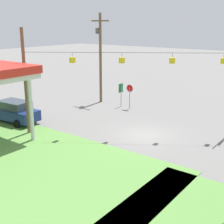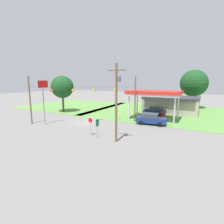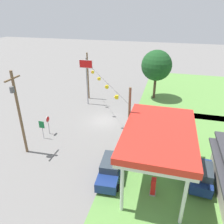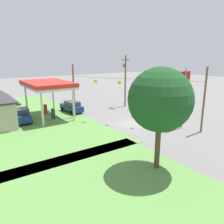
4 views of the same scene
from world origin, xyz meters
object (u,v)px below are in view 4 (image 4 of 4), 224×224
(fuel_pump_near, at_px, (53,114))
(utility_pole_main, at_px, (125,78))
(stop_sign_roadside, at_px, (138,101))
(stop_sign_overhead, at_px, (184,86))
(tree_west_verge, at_px, (160,100))
(car_at_pumps_front, at_px, (72,107))
(gas_station_canopy, at_px, (47,85))
(route_sign, at_px, (134,100))
(fuel_pump_far, at_px, (45,110))
(car_at_pumps_rear, at_px, (22,115))

(fuel_pump_near, xyz_separation_m, utility_pole_main, (0.99, -14.27, 4.44))
(fuel_pump_near, distance_m, stop_sign_roadside, 14.15)
(stop_sign_overhead, height_order, utility_pole_main, utility_pole_main)
(tree_west_verge, bearing_deg, car_at_pumps_front, -5.70)
(gas_station_canopy, distance_m, stop_sign_roadside, 14.95)
(stop_sign_overhead, relative_size, route_sign, 3.21)
(stop_sign_roadside, xyz_separation_m, stop_sign_overhead, (-10.26, 1.38, 3.70))
(utility_pole_main, bearing_deg, route_sign, 173.08)
(car_at_pumps_front, relative_size, stop_sign_overhead, 0.66)
(fuel_pump_near, distance_m, fuel_pump_far, 3.52)
(fuel_pump_far, distance_m, stop_sign_overhead, 21.50)
(gas_station_canopy, distance_m, stop_sign_overhead, 19.59)
(utility_pole_main, bearing_deg, car_at_pumps_rear, 89.55)
(gas_station_canopy, bearing_deg, stop_sign_roadside, -109.67)
(gas_station_canopy, height_order, stop_sign_roadside, gas_station_canopy)
(gas_station_canopy, xyz_separation_m, stop_sign_roadside, (-4.92, -13.76, -3.16))
(fuel_pump_near, bearing_deg, car_at_pumps_rear, 74.48)
(route_sign, bearing_deg, tree_west_verge, 145.02)
(gas_station_canopy, xyz_separation_m, fuel_pump_far, (1.76, -0.00, -4.19))
(utility_pole_main, bearing_deg, gas_station_canopy, 86.91)
(car_at_pumps_front, height_order, route_sign, route_sign)
(utility_pole_main, bearing_deg, fuel_pump_far, 79.94)
(fuel_pump_near, height_order, stop_sign_roadside, stop_sign_roadside)
(fuel_pump_far, bearing_deg, tree_west_verge, -175.09)
(gas_station_canopy, distance_m, utility_pole_main, 14.30)
(gas_station_canopy, height_order, car_at_pumps_front, gas_station_canopy)
(car_at_pumps_rear, height_order, tree_west_verge, tree_west_verge)
(gas_station_canopy, xyz_separation_m, tree_west_verge, (-20.84, -1.94, 0.86))
(car_at_pumps_rear, xyz_separation_m, tree_west_verge, (-20.21, -6.02, 4.82))
(fuel_pump_near, relative_size, stop_sign_overhead, 0.21)
(fuel_pump_far, relative_size, stop_sign_roadside, 0.66)
(car_at_pumps_front, distance_m, car_at_pumps_rear, 8.27)
(car_at_pumps_rear, relative_size, utility_pole_main, 0.47)
(stop_sign_roadside, distance_m, route_sign, 1.20)
(utility_pole_main, bearing_deg, stop_sign_roadside, 172.87)
(fuel_pump_near, height_order, fuel_pump_far, same)
(fuel_pump_near, bearing_deg, stop_sign_roadside, -102.92)
(stop_sign_roadside, relative_size, route_sign, 1.04)
(fuel_pump_near, xyz_separation_m, stop_sign_roadside, (-3.16, -13.75, 1.03))
(car_at_pumps_rear, relative_size, stop_sign_overhead, 0.57)
(gas_station_canopy, bearing_deg, car_at_pumps_rear, 98.76)
(gas_station_canopy, bearing_deg, fuel_pump_far, -0.05)
(stop_sign_roadside, bearing_deg, fuel_pump_far, -115.90)
(gas_station_canopy, relative_size, tree_west_verge, 1.14)
(car_at_pumps_rear, bearing_deg, route_sign, 85.23)
(car_at_pumps_front, height_order, utility_pole_main, utility_pole_main)
(fuel_pump_far, xyz_separation_m, stop_sign_overhead, (-16.94, -12.37, 4.73))
(gas_station_canopy, bearing_deg, fuel_pump_near, -179.95)
(fuel_pump_far, height_order, car_at_pumps_rear, car_at_pumps_rear)
(fuel_pump_near, height_order, route_sign, route_sign)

